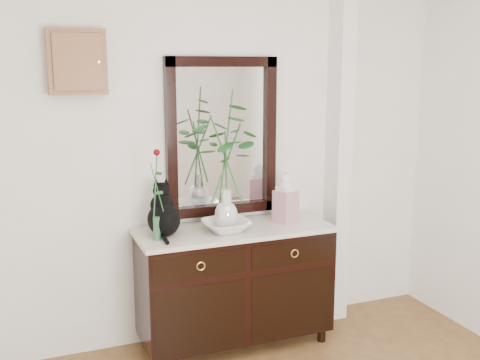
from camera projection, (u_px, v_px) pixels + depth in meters
name	position (u px, v px, depth m)	size (l,w,h in m)	color
wall_back	(208.00, 151.00, 3.89)	(3.60, 0.04, 2.70)	white
pilaster	(339.00, 145.00, 4.18)	(0.12, 0.20, 2.70)	white
sideboard	(235.00, 280.00, 3.87)	(1.33, 0.52, 0.82)	black
wall_mirror	(222.00, 137.00, 3.90)	(0.80, 0.06, 1.10)	black
key_cabinet	(77.00, 62.00, 3.43)	(0.35, 0.10, 0.40)	brown
cat	(164.00, 209.00, 3.61)	(0.24, 0.30, 0.34)	black
lotus_bowl	(226.00, 226.00, 3.71)	(0.31, 0.31, 0.08)	white
vase_branches	(226.00, 160.00, 3.62)	(0.44, 0.44, 0.92)	silver
bud_vase_rose	(156.00, 194.00, 3.47)	(0.07, 0.07, 0.59)	#2E643C
ginger_jar	(286.00, 197.00, 3.91)	(0.13, 0.13, 0.36)	white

